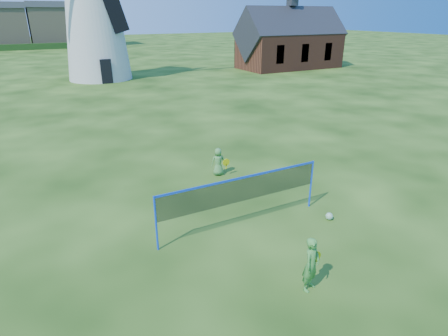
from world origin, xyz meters
TOP-DOWN VIEW (x-y plane):
  - ground at (0.00, 0.00)m, footprint 220.00×220.00m
  - windmill at (1.95, 28.38)m, footprint 13.81×5.67m
  - chapel at (22.35, 26.56)m, footprint 11.60×5.62m
  - badminton_net at (0.29, -0.39)m, footprint 5.05×0.05m
  - player_girl at (0.28, -3.38)m, footprint 0.70×0.46m
  - player_boy at (1.40, 3.21)m, footprint 0.65×0.46m
  - play_ball at (2.78, -1.31)m, footprint 0.22×0.22m

SIDE VIEW (x-z plane):
  - ground at x=0.00m, z-range 0.00..0.00m
  - play_ball at x=2.78m, z-range 0.00..0.22m
  - player_boy at x=1.40m, z-range 0.00..1.06m
  - player_girl at x=0.28m, z-range 0.00..1.29m
  - badminton_net at x=0.29m, z-range 0.36..1.91m
  - chapel at x=22.35m, z-range -2.14..7.66m
  - windmill at x=1.95m, z-range -2.96..14.89m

